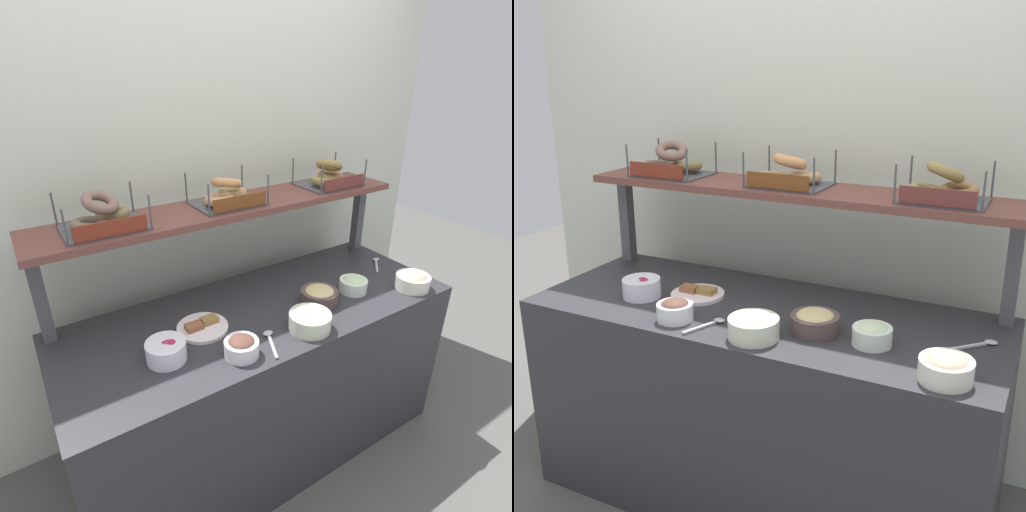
{
  "view_description": "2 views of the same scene",
  "coord_description": "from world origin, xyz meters",
  "views": [
    {
      "loc": [
        -0.88,
        -1.31,
        1.86
      ],
      "look_at": [
        0.01,
        0.08,
        1.08
      ],
      "focal_mm": 28.54,
      "sensor_mm": 36.0,
      "label": 1
    },
    {
      "loc": [
        0.98,
        -1.94,
        1.78
      ],
      "look_at": [
        0.03,
        0.01,
        1.07
      ],
      "focal_mm": 42.99,
      "sensor_mm": 36.0,
      "label": 2
    }
  ],
  "objects": [
    {
      "name": "ground_plane",
      "position": [
        0.0,
        0.0,
        0.0
      ],
      "size": [
        8.0,
        8.0,
        0.0
      ],
      "primitive_type": "plane",
      "color": "#595651"
    },
    {
      "name": "back_wall",
      "position": [
        0.0,
        0.55,
        1.2
      ],
      "size": [
        3.03,
        0.06,
        2.4
      ],
      "primitive_type": "cube",
      "color": "silver",
      "rests_on": "ground_plane"
    },
    {
      "name": "deli_counter",
      "position": [
        0.0,
        0.0,
        0.42
      ],
      "size": [
        1.83,
        0.7,
        0.85
      ],
      "primitive_type": "cube",
      "color": "#2D2D33",
      "rests_on": "ground_plane"
    },
    {
      "name": "shelf_riser_left",
      "position": [
        -0.85,
        0.27,
        1.05
      ],
      "size": [
        0.05,
        0.05,
        0.4
      ],
      "primitive_type": "cube",
      "color": "#4C4C51",
      "rests_on": "deli_counter"
    },
    {
      "name": "shelf_riser_right",
      "position": [
        0.85,
        0.27,
        1.05
      ],
      "size": [
        0.05,
        0.05,
        0.4
      ],
      "primitive_type": "cube",
      "color": "#4C4C51",
      "rests_on": "deli_counter"
    },
    {
      "name": "upper_shelf",
      "position": [
        0.0,
        0.27,
        1.26
      ],
      "size": [
        1.79,
        0.32,
        0.03
      ],
      "primitive_type": "cube",
      "color": "brown",
      "rests_on": "shelf_riser_left"
    },
    {
      "name": "bowl_potato_salad",
      "position": [
        0.08,
        -0.24,
        0.9
      ],
      "size": [
        0.18,
        0.18,
        0.09
      ],
      "color": "silver",
      "rests_on": "deli_counter"
    },
    {
      "name": "bowl_beet_salad",
      "position": [
        -0.5,
        -0.1,
        0.89
      ],
      "size": [
        0.15,
        0.15,
        0.09
      ],
      "color": "white",
      "rests_on": "deli_counter"
    },
    {
      "name": "bowl_lox_spread",
      "position": [
        0.73,
        -0.24,
        0.89
      ],
      "size": [
        0.17,
        0.17,
        0.09
      ],
      "color": "white",
      "rests_on": "deli_counter"
    },
    {
      "name": "bowl_scallion_spread",
      "position": [
        0.46,
        -0.11,
        0.89
      ],
      "size": [
        0.14,
        0.14,
        0.08
      ],
      "color": "white",
      "rests_on": "deli_counter"
    },
    {
      "name": "bowl_chocolate_spread",
      "position": [
        -0.25,
        -0.23,
        0.89
      ],
      "size": [
        0.13,
        0.13,
        0.08
      ],
      "color": "white",
      "rests_on": "deli_counter"
    },
    {
      "name": "bowl_hummus",
      "position": [
        0.25,
        -0.1,
        0.89
      ],
      "size": [
        0.17,
        0.17,
        0.08
      ],
      "color": "brown",
      "rests_on": "deli_counter"
    },
    {
      "name": "serving_plate_white",
      "position": [
        -0.3,
        0.01,
        0.86
      ],
      "size": [
        0.22,
        0.22,
        0.04
      ],
      "color": "white",
      "rests_on": "deli_counter"
    },
    {
      "name": "serving_spoon_near_plate",
      "position": [
        0.8,
        0.05,
        0.86
      ],
      "size": [
        0.14,
        0.13,
        0.01
      ],
      "color": "#B7B7BC",
      "rests_on": "deli_counter"
    },
    {
      "name": "serving_spoon_by_edge",
      "position": [
        -0.11,
        -0.21,
        0.86
      ],
      "size": [
        0.09,
        0.17,
        0.01
      ],
      "color": "#B7B7BC",
      "rests_on": "deli_counter"
    },
    {
      "name": "bagel_basket_poppy",
      "position": [
        -0.58,
        0.26,
        1.33
      ],
      "size": [
        0.31,
        0.26,
        0.15
      ],
      "color": "#4C4C51",
      "rests_on": "upper_shelf"
    },
    {
      "name": "bagel_basket_sesame",
      "position": [
        -0.02,
        0.27,
        1.33
      ],
      "size": [
        0.31,
        0.26,
        0.14
      ],
      "color": "#4C4C51",
      "rests_on": "upper_shelf"
    },
    {
      "name": "bagel_basket_everything",
      "position": [
        0.59,
        0.26,
        1.33
      ],
      "size": [
        0.31,
        0.25,
        0.15
      ],
      "color": "#4C4C51",
      "rests_on": "upper_shelf"
    }
  ]
}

